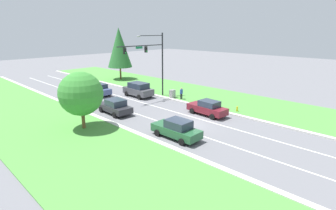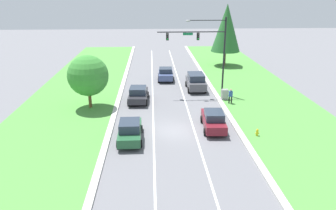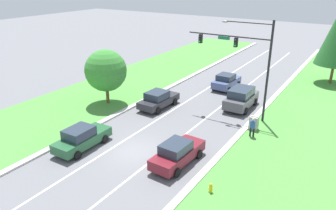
{
  "view_description": "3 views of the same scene",
  "coord_description": "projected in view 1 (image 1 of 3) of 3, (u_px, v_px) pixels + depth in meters",
  "views": [
    {
      "loc": [
        -19.78,
        -16.18,
        9.25
      ],
      "look_at": [
        1.58,
        4.62,
        0.71
      ],
      "focal_mm": 28.0,
      "sensor_mm": 36.0,
      "label": 1
    },
    {
      "loc": [
        -1.88,
        -26.32,
        11.71
      ],
      "look_at": [
        -0.33,
        3.94,
        1.04
      ],
      "focal_mm": 35.0,
      "sensor_mm": 36.0,
      "label": 2
    },
    {
      "loc": [
        13.51,
        -16.76,
        12.33
      ],
      "look_at": [
        -0.87,
        6.07,
        1.53
      ],
      "focal_mm": 35.0,
      "sensor_mm": 36.0,
      "label": 3
    }
  ],
  "objects": [
    {
      "name": "grass_verge_right",
      "position": [
        242.0,
        103.0,
        34.52
      ],
      "size": [
        10.0,
        90.0,
        0.08
      ],
      "color": "#4C8E3D",
      "rests_on": "ground_plane"
    },
    {
      "name": "charcoal_sedan",
      "position": [
        115.0,
        106.0,
        30.0
      ],
      "size": [
        2.29,
        4.75,
        1.7
      ],
      "rotation": [
        0.0,
        0.0,
        -0.04
      ],
      "color": "#28282D",
      "rests_on": "ground_plane"
    },
    {
      "name": "curb_strip_left",
      "position": [
        148.0,
        138.0,
        23.11
      ],
      "size": [
        0.5,
        90.0,
        0.15
      ],
      "color": "beige",
      "rests_on": "ground_plane"
    },
    {
      "name": "conifer_near_right_tree",
      "position": [
        119.0,
        48.0,
        49.47
      ],
      "size": [
        4.59,
        4.59,
        9.76
      ],
      "color": "brown",
      "rests_on": "ground_plane"
    },
    {
      "name": "lane_stripe_inner_left",
      "position": [
        178.0,
        128.0,
        25.78
      ],
      "size": [
        0.14,
        81.0,
        0.01
      ],
      "color": "white",
      "rests_on": "ground_plane"
    },
    {
      "name": "grass_verge_left",
      "position": [
        96.0,
        159.0,
        19.5
      ],
      "size": [
        10.0,
        90.0,
        0.08
      ],
      "color": "#4C8E3D",
      "rests_on": "ground_plane"
    },
    {
      "name": "traffic_signal_mast",
      "position": [
        152.0,
        56.0,
        35.39
      ],
      "size": [
        7.73,
        0.41,
        8.92
      ],
      "color": "black",
      "rests_on": "ground_plane"
    },
    {
      "name": "ground_plane",
      "position": [
        189.0,
        123.0,
        27.02
      ],
      "size": [
        160.0,
        160.0,
        0.0
      ],
      "primitive_type": "plane",
      "color": "slate"
    },
    {
      "name": "graphite_suv",
      "position": [
        138.0,
        89.0,
        37.58
      ],
      "size": [
        2.27,
        4.65,
        2.05
      ],
      "rotation": [
        0.0,
        0.0,
        -0.0
      ],
      "color": "#4C4C51",
      "rests_on": "ground_plane"
    },
    {
      "name": "curb_strip_right",
      "position": [
        220.0,
        111.0,
        30.89
      ],
      "size": [
        0.5,
        90.0,
        0.15
      ],
      "color": "beige",
      "rests_on": "ground_plane"
    },
    {
      "name": "burgundy_sedan",
      "position": [
        208.0,
        108.0,
        29.42
      ],
      "size": [
        2.14,
        4.76,
        1.71
      ],
      "rotation": [
        0.0,
        0.0,
        -0.05
      ],
      "color": "maroon",
      "rests_on": "ground_plane"
    },
    {
      "name": "lane_stripe_inner_right",
      "position": [
        200.0,
        119.0,
        28.26
      ],
      "size": [
        0.14,
        81.0,
        0.01
      ],
      "color": "white",
      "rests_on": "ground_plane"
    },
    {
      "name": "slate_blue_sedan",
      "position": [
        99.0,
        90.0,
        38.36
      ],
      "size": [
        2.23,
        4.23,
        1.75
      ],
      "rotation": [
        0.0,
        0.0,
        -0.04
      ],
      "color": "#475684",
      "rests_on": "ground_plane"
    },
    {
      "name": "forest_sedan",
      "position": [
        177.0,
        129.0,
        23.12
      ],
      "size": [
        2.04,
        4.71,
        1.73
      ],
      "rotation": [
        0.0,
        0.0,
        0.01
      ],
      "color": "#235633",
      "rests_on": "ground_plane"
    },
    {
      "name": "fire_hydrant",
      "position": [
        237.0,
        109.0,
        30.71
      ],
      "size": [
        0.34,
        0.2,
        0.7
      ],
      "color": "gold",
      "rests_on": "ground_plane"
    },
    {
      "name": "pedestrian",
      "position": [
        181.0,
        93.0,
        35.97
      ],
      "size": [
        0.4,
        0.26,
        1.69
      ],
      "rotation": [
        0.0,
        0.0,
        3.24
      ],
      "color": "black",
      "rests_on": "ground_plane"
    },
    {
      "name": "utility_cabinet",
      "position": [
        172.0,
        94.0,
        36.77
      ],
      "size": [
        0.7,
        0.6,
        1.23
      ],
      "color": "#9E9E99",
      "rests_on": "ground_plane"
    },
    {
      "name": "oak_near_left_tree",
      "position": [
        81.0,
        94.0,
        24.6
      ],
      "size": [
        4.16,
        4.16,
        5.57
      ],
      "color": "brown",
      "rests_on": "ground_plane"
    }
  ]
}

